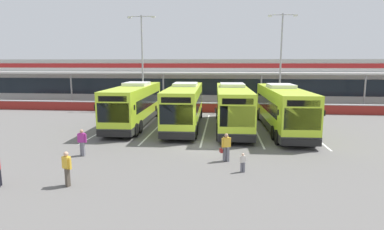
# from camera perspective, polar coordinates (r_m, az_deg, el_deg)

# --- Properties ---
(ground_plane) EXTENTS (200.00, 200.00, 0.00)m
(ground_plane) POSITION_cam_1_polar(r_m,az_deg,el_deg) (21.37, 1.60, -5.60)
(ground_plane) COLOR #605E5B
(terminal_building) EXTENTS (70.00, 13.00, 6.00)m
(terminal_building) POSITION_cam_1_polar(r_m,az_deg,el_deg) (47.57, 3.91, 6.42)
(terminal_building) COLOR silver
(terminal_building) RESTS_ON ground
(red_barrier_wall) EXTENTS (60.00, 0.40, 1.10)m
(red_barrier_wall) POSITION_cam_1_polar(r_m,az_deg,el_deg) (35.46, 3.25, 1.37)
(red_barrier_wall) COLOR maroon
(red_barrier_wall) RESTS_ON ground
(coach_bus_leftmost) EXTENTS (3.12, 12.21, 3.78)m
(coach_bus_leftmost) POSITION_cam_1_polar(r_m,az_deg,el_deg) (28.63, -10.38, 1.76)
(coach_bus_leftmost) COLOR #B7DB2D
(coach_bus_leftmost) RESTS_ON ground
(coach_bus_left_centre) EXTENTS (3.12, 12.21, 3.78)m
(coach_bus_left_centre) POSITION_cam_1_polar(r_m,az_deg,el_deg) (27.43, -1.36, 1.58)
(coach_bus_left_centre) COLOR #B7DB2D
(coach_bus_left_centre) RESTS_ON ground
(coach_bus_centre) EXTENTS (3.12, 12.21, 3.78)m
(coach_bus_centre) POSITION_cam_1_polar(r_m,az_deg,el_deg) (26.90, 7.34, 1.35)
(coach_bus_centre) COLOR #B7DB2D
(coach_bus_centre) RESTS_ON ground
(coach_bus_right_centre) EXTENTS (3.12, 12.21, 3.78)m
(coach_bus_right_centre) POSITION_cam_1_polar(r_m,az_deg,el_deg) (26.75, 16.08, 1.01)
(coach_bus_right_centre) COLOR #B7DB2D
(coach_bus_right_centre) RESTS_ON ground
(bay_stripe_far_west) EXTENTS (0.14, 13.00, 0.01)m
(bay_stripe_far_west) POSITION_cam_1_polar(r_m,az_deg,el_deg) (28.88, -14.40, -1.90)
(bay_stripe_far_west) COLOR silver
(bay_stripe_far_west) RESTS_ON ground
(bay_stripe_west) EXTENTS (0.14, 13.00, 0.01)m
(bay_stripe_west) POSITION_cam_1_polar(r_m,az_deg,el_deg) (27.73, -6.21, -2.12)
(bay_stripe_west) COLOR silver
(bay_stripe_west) RESTS_ON ground
(bay_stripe_mid_west) EXTENTS (0.14, 13.00, 0.01)m
(bay_stripe_mid_west) POSITION_cam_1_polar(r_m,az_deg,el_deg) (27.19, 2.49, -2.31)
(bay_stripe_mid_west) COLOR silver
(bay_stripe_mid_west) RESTS_ON ground
(bay_stripe_centre) EXTENTS (0.14, 13.00, 0.01)m
(bay_stripe_centre) POSITION_cam_1_polar(r_m,az_deg,el_deg) (27.30, 11.34, -2.44)
(bay_stripe_centre) COLOR silver
(bay_stripe_centre) RESTS_ON ground
(bay_stripe_mid_east) EXTENTS (0.14, 13.00, 0.01)m
(bay_stripe_mid_east) POSITION_cam_1_polar(r_m,az_deg,el_deg) (28.04, 19.91, -2.51)
(bay_stripe_mid_east) COLOR silver
(bay_stripe_mid_east) RESTS_ON ground
(pedestrian_with_handbag) EXTENTS (0.65, 0.39, 1.62)m
(pedestrian_with_handbag) POSITION_cam_1_polar(r_m,az_deg,el_deg) (18.00, 6.17, -5.72)
(pedestrian_with_handbag) COLOR slate
(pedestrian_with_handbag) RESTS_ON ground
(pedestrian_in_dark_coat) EXTENTS (0.53, 0.39, 1.62)m
(pedestrian_in_dark_coat) POSITION_cam_1_polar(r_m,az_deg,el_deg) (15.49, -21.78, -8.85)
(pedestrian_in_dark_coat) COLOR #4C4238
(pedestrian_in_dark_coat) RESTS_ON ground
(pedestrian_child) EXTENTS (0.33, 0.20, 1.00)m
(pedestrian_child) POSITION_cam_1_polar(r_m,az_deg,el_deg) (16.46, 9.22, -8.41)
(pedestrian_child) COLOR slate
(pedestrian_child) RESTS_ON ground
(pedestrian_approaching_bus) EXTENTS (0.53, 0.30, 1.62)m
(pedestrian_approaching_bus) POSITION_cam_1_polar(r_m,az_deg,el_deg) (20.05, -19.34, -4.59)
(pedestrian_approaching_bus) COLOR slate
(pedestrian_approaching_bus) RESTS_ON ground
(lamp_post_west) EXTENTS (3.24, 0.28, 11.00)m
(lamp_post_west) POSITION_cam_1_polar(r_m,az_deg,el_deg) (38.11, -9.02, 10.49)
(lamp_post_west) COLOR #9E9EA3
(lamp_post_west) RESTS_ON ground
(lamp_post_centre) EXTENTS (3.24, 0.28, 11.00)m
(lamp_post_centre) POSITION_cam_1_polar(r_m,az_deg,el_deg) (37.82, 15.86, 10.25)
(lamp_post_centre) COLOR #9E9EA3
(lamp_post_centre) RESTS_ON ground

